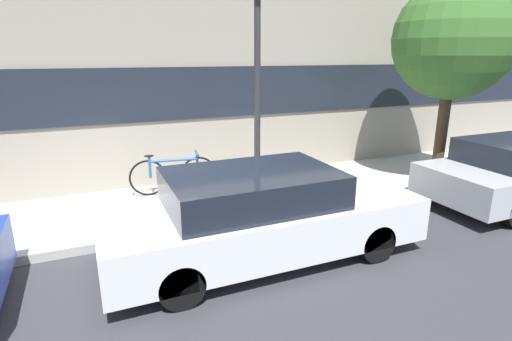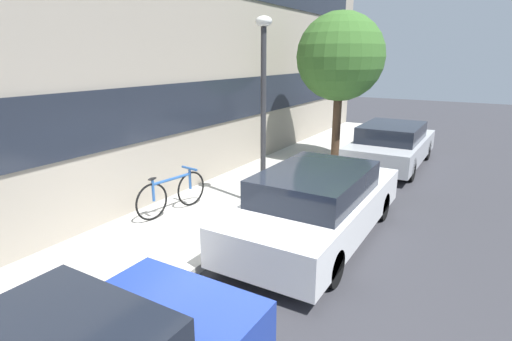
% 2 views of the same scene
% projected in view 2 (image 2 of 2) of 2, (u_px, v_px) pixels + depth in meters
% --- Properties ---
extents(ground_plane, '(56.00, 56.00, 0.00)m').
position_uv_depth(ground_plane, '(219.00, 260.00, 6.55)').
color(ground_plane, '#333338').
extents(sidewalk_strip, '(28.00, 2.53, 0.15)m').
position_uv_depth(sidewalk_strip, '(161.00, 239.00, 7.15)').
color(sidewalk_strip, '#B2AFA8').
rests_on(sidewalk_strip, ground_plane).
extents(parked_car_white, '(4.60, 1.80, 1.33)m').
position_uv_depth(parked_car_white, '(318.00, 204.00, 7.19)').
color(parked_car_white, silver).
rests_on(parked_car_white, ground_plane).
extents(parked_car_silver, '(4.37, 1.81, 1.29)m').
position_uv_depth(parked_car_silver, '(392.00, 145.00, 11.99)').
color(parked_car_silver, '#B2B5BA').
rests_on(parked_car_silver, ground_plane).
extents(bicycle, '(1.75, 0.44, 0.85)m').
position_uv_depth(bicycle, '(172.00, 193.00, 8.07)').
color(bicycle, black).
rests_on(bicycle, sidewalk_strip).
extents(street_tree, '(2.52, 2.52, 4.32)m').
position_uv_depth(street_tree, '(340.00, 57.00, 11.42)').
color(street_tree, '#473323').
rests_on(street_tree, sidewalk_strip).
extents(lamp_post, '(0.32, 0.32, 3.81)m').
position_uv_depth(lamp_post, '(263.00, 91.00, 7.86)').
color(lamp_post, '#2D2D30').
rests_on(lamp_post, sidewalk_strip).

